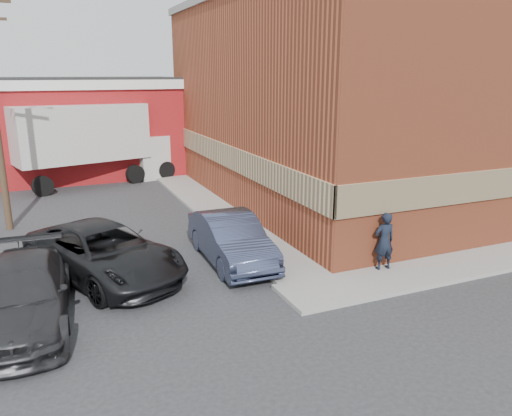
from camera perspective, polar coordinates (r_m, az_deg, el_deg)
name	(u,v)px	position (r m, az deg, el deg)	size (l,w,h in m)	color
ground	(287,286)	(14.42, 3.58, -8.85)	(90.00, 90.00, 0.00)	#28282B
brick_building	(362,98)	(25.31, 12.00, 12.22)	(14.25, 18.25, 9.36)	#A7492B
sidewalk_south	(505,257)	(18.25, 26.58, -5.03)	(16.00, 1.80, 0.12)	gray
sidewalk_west	(209,206)	(22.51, -5.38, 0.20)	(1.80, 18.00, 0.12)	gray
warehouse	(41,127)	(31.86, -23.40, 8.49)	(16.30, 8.30, 5.60)	maroon
man	(384,241)	(15.44, 14.45, -3.68)	(0.64, 0.42, 1.76)	black
sedan	(231,239)	(15.87, -2.85, -3.55)	(1.63, 4.68, 1.54)	#343C57
suv_a	(104,252)	(15.31, -17.00, -4.87)	(2.62, 5.68, 1.58)	black
suv_b	(22,295)	(13.27, -25.15, -9.00)	(2.12, 5.21, 1.51)	#29282B
box_truck	(96,138)	(28.26, -17.81, 7.58)	(9.00, 4.67, 4.26)	beige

